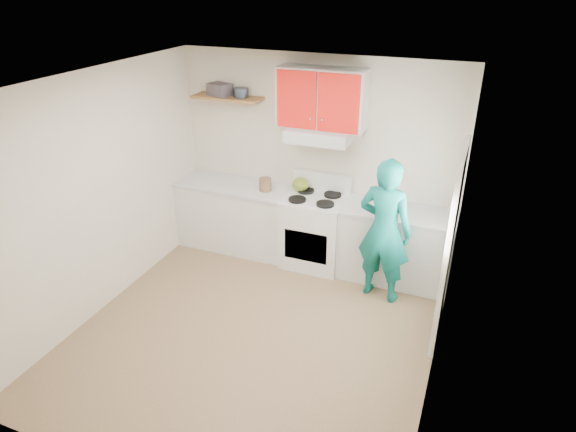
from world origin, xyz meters
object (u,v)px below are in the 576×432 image
at_px(tin, 241,93).
at_px(crock, 265,185).
at_px(kettle, 301,184).
at_px(person, 385,231).
at_px(stove, 314,231).

height_order(tin, crock, tin).
bearing_deg(kettle, crock, -179.00).
xyz_separation_m(kettle, crock, (-0.42, -0.15, -0.02)).
bearing_deg(person, kettle, -14.54).
bearing_deg(crock, stove, 0.78).
bearing_deg(stove, kettle, 150.10).
relative_size(stove, crock, 4.93).
bearing_deg(person, crock, -3.79).
height_order(stove, kettle, kettle).
bearing_deg(crock, kettle, 19.58).
distance_m(kettle, person, 1.34).
xyz_separation_m(stove, tin, (-1.07, 0.20, 1.63)).
relative_size(stove, person, 0.54).
height_order(tin, kettle, tin).
height_order(stove, crock, crock).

